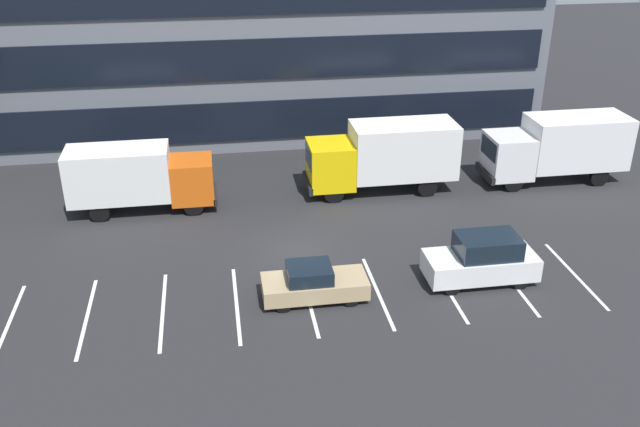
% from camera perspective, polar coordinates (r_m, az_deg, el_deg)
% --- Properties ---
extents(ground_plane, '(120.00, 120.00, 0.00)m').
position_cam_1_polar(ground_plane, '(30.94, -2.00, -3.07)').
color(ground_plane, '#262628').
extents(office_building, '(34.29, 10.82, 14.40)m').
position_cam_1_polar(office_building, '(45.64, -5.11, 15.94)').
color(office_building, slate).
rests_on(office_building, ground_plane).
extents(lot_markings, '(22.54, 5.40, 0.01)m').
position_cam_1_polar(lot_markings, '(27.63, -0.97, -6.90)').
color(lot_markings, silver).
rests_on(lot_markings, ground_plane).
extents(box_truck_orange, '(7.05, 2.33, 3.27)m').
position_cam_1_polar(box_truck_orange, '(35.05, -14.61, 3.00)').
color(box_truck_orange, '#D85914').
rests_on(box_truck_orange, ground_plane).
extents(box_truck_yellow, '(7.77, 2.57, 3.60)m').
position_cam_1_polar(box_truck_yellow, '(36.27, 5.28, 4.84)').
color(box_truck_yellow, yellow).
rests_on(box_truck_yellow, ground_plane).
extents(box_truck_white, '(7.65, 2.53, 3.55)m').
position_cam_1_polar(box_truck_white, '(39.48, 18.84, 5.26)').
color(box_truck_white, white).
rests_on(box_truck_white, ground_plane).
extents(sedan_tan, '(4.09, 1.71, 1.46)m').
position_cam_1_polar(sedan_tan, '(27.25, -0.54, -5.70)').
color(sedan_tan, tan).
rests_on(sedan_tan, ground_plane).
extents(suv_white, '(4.48, 1.90, 2.02)m').
position_cam_1_polar(suv_white, '(29.02, 13.08, -3.68)').
color(suv_white, white).
rests_on(suv_white, ground_plane).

